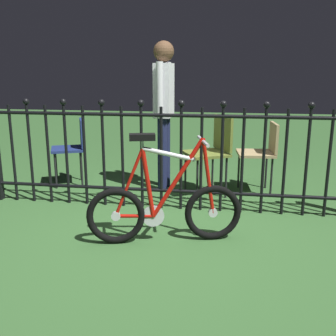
# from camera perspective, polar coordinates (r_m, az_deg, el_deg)

# --- Properties ---
(ground_plane) EXTENTS (20.00, 20.00, 0.00)m
(ground_plane) POSITION_cam_1_polar(r_m,az_deg,el_deg) (3.41, -0.92, -9.85)
(ground_plane) COLOR #35602F
(iron_fence) EXTENTS (3.91, 0.07, 1.13)m
(iron_fence) POSITION_cam_1_polar(r_m,az_deg,el_deg) (3.92, -0.06, 2.23)
(iron_fence) COLOR black
(iron_fence) RESTS_ON ground
(bicycle) EXTENTS (1.24, 0.46, 0.90)m
(bicycle) POSITION_cam_1_polar(r_m,az_deg,el_deg) (3.22, -0.48, -5.67)
(bicycle) COLOR black
(bicycle) RESTS_ON ground
(chair_olive) EXTENTS (0.58, 0.58, 0.89)m
(chair_olive) POSITION_cam_1_polar(r_m,az_deg,el_deg) (4.42, 6.48, 3.00)
(chair_olive) COLOR black
(chair_olive) RESTS_ON ground
(chair_navy) EXTENTS (0.50, 0.50, 0.80)m
(chair_navy) POSITION_cam_1_polar(r_m,az_deg,el_deg) (4.95, -13.47, 3.30)
(chair_navy) COLOR black
(chair_navy) RESTS_ON ground
(chair_tan) EXTENTS (0.44, 0.44, 0.80)m
(chair_tan) POSITION_cam_1_polar(r_m,az_deg,el_deg) (4.60, 13.44, 2.63)
(chair_tan) COLOR black
(chair_tan) RESTS_ON ground
(person_visitor) EXTENTS (0.23, 0.48, 1.69)m
(person_visitor) POSITION_cam_1_polar(r_m,az_deg,el_deg) (4.56, -0.60, 9.42)
(person_visitor) COLOR #191E3F
(person_visitor) RESTS_ON ground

